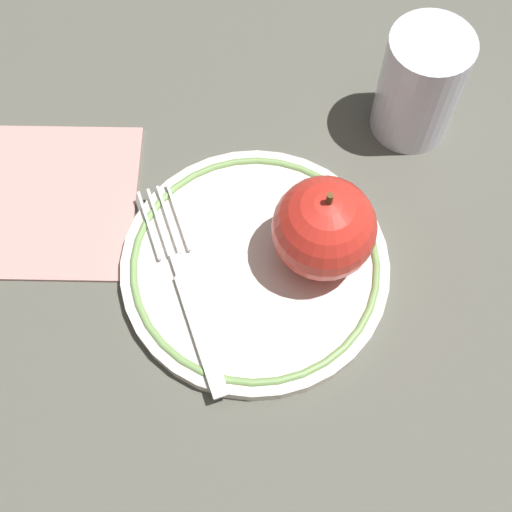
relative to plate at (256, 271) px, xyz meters
The scene contains 6 objects.
ground_plane 0.01m from the plate, 121.45° to the left, with size 2.00×2.00×0.00m, color #55544A.
plate is the anchor object (origin of this frame).
apple_red_whole 0.07m from the plate, 89.43° to the left, with size 0.08×0.08×0.09m.
fork 0.06m from the plate, 78.23° to the right, with size 0.18×0.05×0.00m.
drinking_glass 0.20m from the plate, 127.50° to the left, with size 0.07×0.07×0.10m, color silver.
napkin_folded 0.18m from the plate, 121.99° to the right, with size 0.15×0.14×0.01m, color tan.
Camera 1 is at (0.23, -0.05, 0.51)m, focal length 50.00 mm.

